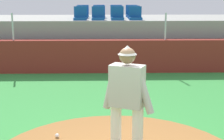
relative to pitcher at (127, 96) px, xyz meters
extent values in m
cylinder|color=silver|center=(-0.16, 0.08, -0.60)|extent=(0.17, 0.17, 0.87)
cylinder|color=silver|center=(0.16, -0.08, -0.60)|extent=(0.17, 0.17, 0.87)
cube|color=#B7B2A8|center=(0.00, 0.00, 0.15)|extent=(0.55, 0.44, 0.63)
cylinder|color=#B7B2A8|center=(-0.23, 0.11, 0.11)|extent=(0.28, 0.21, 0.71)
cylinder|color=#B7B2A8|center=(0.23, -0.11, 0.11)|extent=(0.35, 0.24, 0.70)
sphere|color=#8C6647|center=(0.00, 0.00, 0.60)|extent=(0.24, 0.24, 0.24)
cone|color=#B7B2A8|center=(0.00, 0.00, 0.68)|extent=(0.37, 0.37, 0.13)
sphere|color=white|center=(-1.18, 0.86, -1.00)|extent=(0.07, 0.07, 0.07)
cube|color=maroon|center=(-0.16, 6.86, -0.65)|extent=(13.22, 0.40, 1.14)
cylinder|color=silver|center=(-3.42, 6.86, 0.38)|extent=(0.06, 0.06, 0.93)
cylinder|color=silver|center=(1.81, 6.86, 0.38)|extent=(0.06, 0.06, 0.93)
cube|color=gray|center=(-0.16, 9.41, -0.35)|extent=(12.97, 3.80, 1.74)
cube|color=#0F4890|center=(-1.20, 7.97, 0.56)|extent=(0.48, 0.44, 0.10)
cube|color=#0F4890|center=(-1.20, 8.15, 0.81)|extent=(0.48, 0.08, 0.40)
cube|color=#0F4890|center=(-0.53, 7.96, 0.56)|extent=(0.48, 0.44, 0.10)
cube|color=#0F4890|center=(-0.53, 8.14, 0.81)|extent=(0.48, 0.08, 0.40)
cube|color=#0F4890|center=(0.19, 7.94, 0.56)|extent=(0.48, 0.44, 0.10)
cube|color=#0F4890|center=(0.19, 8.12, 0.81)|extent=(0.48, 0.08, 0.40)
cube|color=#0F4890|center=(0.88, 7.99, 0.56)|extent=(0.48, 0.44, 0.10)
cube|color=#0F4890|center=(0.88, 8.17, 0.81)|extent=(0.48, 0.08, 0.40)
cube|color=#0F4890|center=(-1.18, 8.85, 0.56)|extent=(0.48, 0.44, 0.10)
cube|color=#0F4890|center=(-1.18, 9.03, 0.81)|extent=(0.48, 0.08, 0.40)
cube|color=#0F4890|center=(-0.50, 8.84, 0.56)|extent=(0.48, 0.44, 0.10)
cube|color=#0F4890|center=(-0.50, 9.02, 0.81)|extent=(0.48, 0.08, 0.40)
cube|color=#0F4890|center=(0.21, 8.86, 0.56)|extent=(0.48, 0.44, 0.10)
cube|color=#0F4890|center=(0.21, 9.04, 0.81)|extent=(0.48, 0.08, 0.40)
cube|color=#0F4890|center=(0.89, 8.84, 0.56)|extent=(0.48, 0.44, 0.10)
cube|color=#0F4890|center=(0.89, 9.02, 0.81)|extent=(0.48, 0.08, 0.40)
cube|color=#0F4890|center=(-1.19, 9.76, 0.56)|extent=(0.48, 0.44, 0.10)
cube|color=#0F4890|center=(-1.19, 9.94, 0.81)|extent=(0.48, 0.08, 0.40)
cube|color=#0F4890|center=(-0.51, 9.78, 0.56)|extent=(0.48, 0.44, 0.10)
cube|color=#0F4890|center=(-0.51, 9.96, 0.81)|extent=(0.48, 0.08, 0.40)
cube|color=#0F4890|center=(0.22, 9.78, 0.56)|extent=(0.48, 0.44, 0.10)
cube|color=#0F4890|center=(0.22, 9.96, 0.81)|extent=(0.48, 0.08, 0.40)
cube|color=#0F4890|center=(0.88, 9.75, 0.56)|extent=(0.48, 0.44, 0.10)
cube|color=#0F4890|center=(0.88, 9.93, 0.81)|extent=(0.48, 0.08, 0.40)
camera|label=1|loc=(-0.35, -4.79, 1.47)|focal=54.31mm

